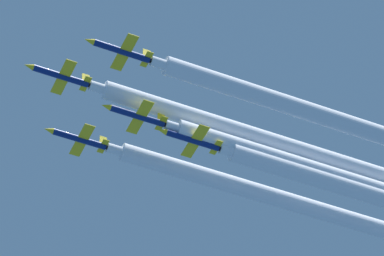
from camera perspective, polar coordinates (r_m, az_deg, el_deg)
The scene contains 10 objects.
jet_lead at distance 207.71m, azimuth -6.07°, elevation 2.39°, with size 8.04×11.70×2.81m.
jet_left_wingman at distance 201.07m, azimuth -3.30°, elevation 3.54°, with size 8.04×11.70×2.81m.
jet_right_wingman at distance 215.11m, azimuth -5.22°, elevation -0.48°, with size 8.04×11.70×2.81m.
jet_slot at distance 207.86m, azimuth -2.58°, elevation 0.58°, with size 8.04×11.70×2.81m.
jet_high_trail at distance 209.49m, azimuth -0.05°, elevation -0.53°, with size 8.04×11.70×2.81m.
smoke_trail_lead at distance 218.01m, azimuth 3.71°, elevation -0.66°, with size 3.20×68.04×3.20m.
smoke_trail_left_wingman at distance 212.67m, azimuth 6.44°, elevation 0.39°, with size 3.20×66.63×3.20m.
smoke_trail_right_wingman at distance 227.02m, azimuth 4.59°, elevation -3.41°, with size 3.20×71.64×3.20m.
smoke_trail_slot at distance 218.83m, azimuth 5.92°, elevation -2.04°, with size 3.20×58.98×3.20m.
smoke_trail_high_trail at distance 221.65m, azimuth 8.07°, elevation -3.01°, with size 3.20×57.53×3.20m.
Camera 1 is at (-137.33, 43.55, 1.56)m, focal length 117.26 mm.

